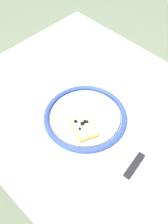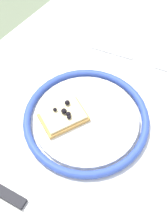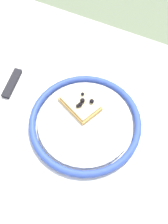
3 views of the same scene
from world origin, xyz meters
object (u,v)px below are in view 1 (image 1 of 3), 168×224
object	(u,v)px
dining_table	(96,128)
fork	(38,88)
napkin	(161,89)
pizza_slice_near	(84,127)
knife	(140,157)
plate	(85,117)

from	to	relation	value
dining_table	fork	size ratio (longest dim) A/B	4.84
dining_table	napkin	bearing A→B (deg)	69.70
dining_table	pizza_slice_near	distance (m)	0.14
pizza_slice_near	knife	xyz separation A→B (m)	(0.19, 0.05, -0.02)
fork	knife	bearing A→B (deg)	4.29
plate	napkin	world-z (taller)	plate
fork	napkin	size ratio (longest dim) A/B	1.36
pizza_slice_near	fork	xyz separation A→B (m)	(-0.24, 0.01, -0.02)
plate	knife	size ratio (longest dim) A/B	1.13
dining_table	knife	world-z (taller)	knife
plate	napkin	bearing A→B (deg)	70.76
dining_table	knife	bearing A→B (deg)	-10.58
dining_table	napkin	size ratio (longest dim) A/B	6.59
pizza_slice_near	napkin	size ratio (longest dim) A/B	0.77
plate	napkin	size ratio (longest dim) A/B	1.86
dining_table	pizza_slice_near	size ratio (longest dim) A/B	8.52
napkin	dining_table	bearing A→B (deg)	-110.30
dining_table	knife	xyz separation A→B (m)	(0.21, -0.04, 0.10)
knife	fork	world-z (taller)	knife
knife	fork	size ratio (longest dim) A/B	1.21
plate	dining_table	bearing A→B (deg)	76.39
plate	pizza_slice_near	bearing A→B (deg)	-51.11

